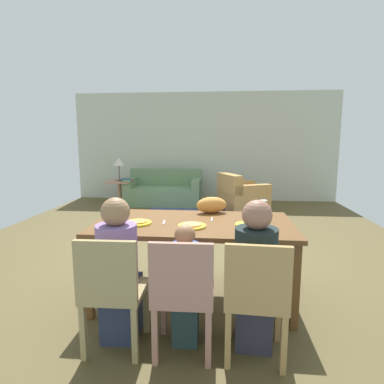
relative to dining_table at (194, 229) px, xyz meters
name	(u,v)px	position (x,y,z in m)	size (l,w,h in m)	color
ground_plane	(191,239)	(-0.22, 1.90, -0.70)	(6.60, 6.78, 0.02)	brown
back_wall	(204,147)	(-0.22, 5.34, 0.66)	(6.60, 0.10, 2.70)	beige
dining_table	(194,229)	(0.00, 0.00, 0.00)	(1.83, 0.99, 0.76)	brown
plate_near_man	(138,223)	(-0.50, -0.12, 0.08)	(0.25, 0.25, 0.02)	yellow
pizza_near_man	(138,221)	(-0.50, -0.12, 0.09)	(0.17, 0.17, 0.01)	gold
plate_near_child	(192,226)	(0.00, -0.18, 0.08)	(0.25, 0.25, 0.02)	yellow
pizza_near_child	(192,224)	(0.00, -0.18, 0.09)	(0.17, 0.17, 0.01)	#E69952
plate_near_woman	(249,225)	(0.50, -0.10, 0.08)	(0.25, 0.25, 0.02)	yellow
wine_glass	(263,206)	(0.66, 0.18, 0.20)	(0.07, 0.07, 0.19)	silver
fork	(164,222)	(-0.27, -0.05, 0.07)	(0.02, 0.15, 0.01)	silver
knife	(212,219)	(0.16, 0.10, 0.07)	(0.01, 0.17, 0.01)	silver
dining_chair_man	(112,288)	(-0.50, -0.86, -0.20)	(0.43, 0.43, 0.87)	#9D8A56
person_man	(119,275)	(-0.50, -0.68, -0.18)	(0.30, 0.40, 1.11)	navy
dining_chair_child	(183,291)	(0.00, -0.86, -0.20)	(0.43, 0.43, 0.87)	#AA7662
person_child	(185,288)	(0.00, -0.69, -0.26)	(0.22, 0.29, 0.92)	#274244
dining_chair_woman	(256,294)	(0.50, -0.86, -0.20)	(0.44, 0.44, 0.87)	#AD874B
person_woman	(255,280)	(0.50, -0.68, -0.18)	(0.30, 0.41, 1.11)	#323446
cat	(211,205)	(0.15, 0.40, 0.15)	(0.32, 0.16, 0.17)	#D98B3C
area_rug	(208,212)	(-0.04, 3.76, -0.69)	(2.60, 1.80, 0.01)	#495184
couch	(164,191)	(-1.13, 4.62, -0.39)	(1.75, 0.86, 0.82)	#67865D
armchair	(241,197)	(0.67, 3.94, -0.37)	(1.14, 1.13, 0.82)	#B88848
side_table	(120,189)	(-2.13, 4.36, -0.32)	(0.56, 0.56, 0.58)	tan
table_lamp	(119,162)	(-2.13, 4.36, 0.32)	(0.26, 0.26, 0.54)	brown
book_lower	(128,180)	(-1.93, 4.34, -0.10)	(0.22, 0.16, 0.03)	#A32536
book_upper	(126,179)	(-1.96, 4.33, -0.07)	(0.22, 0.16, 0.03)	#2F5477
handbag	(217,210)	(0.17, 3.46, -0.56)	(0.32, 0.16, 0.26)	black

